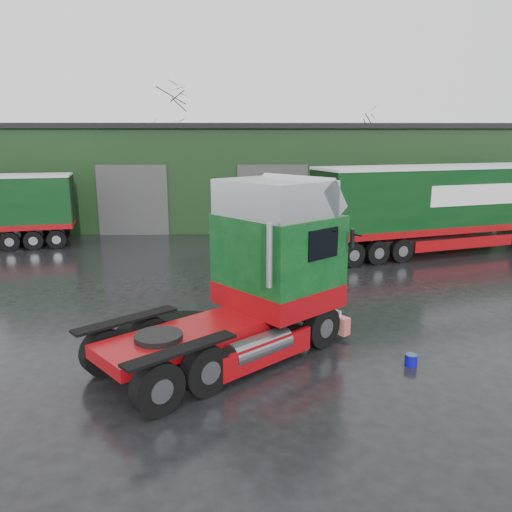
{
  "coord_description": "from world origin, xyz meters",
  "views": [
    {
      "loc": [
        0.5,
        -14.7,
        5.46
      ],
      "look_at": [
        0.81,
        1.21,
        1.7
      ],
      "focal_mm": 35.0,
      "sensor_mm": 36.0,
      "label": 1
    }
  ],
  "objects_px": {
    "wash_bucket": "(411,360)",
    "hero_tractor": "(219,274)",
    "tree_back_a": "(172,147)",
    "tree_back_b": "(353,158)",
    "lorry_right": "(438,209)",
    "warehouse": "(268,173)"
  },
  "relations": [
    {
      "from": "hero_tractor",
      "to": "wash_bucket",
      "type": "bearing_deg",
      "value": 43.71
    },
    {
      "from": "warehouse",
      "to": "lorry_right",
      "type": "xyz_separation_m",
      "value": [
        7.76,
        -11.0,
        -1.03
      ]
    },
    {
      "from": "lorry_right",
      "to": "tree_back_a",
      "type": "distance_m",
      "value": 26.39
    },
    {
      "from": "hero_tractor",
      "to": "tree_back_a",
      "type": "distance_m",
      "value": 33.6
    },
    {
      "from": "wash_bucket",
      "to": "warehouse",
      "type": "bearing_deg",
      "value": 96.19
    },
    {
      "from": "lorry_right",
      "to": "wash_bucket",
      "type": "distance_m",
      "value": 13.63
    },
    {
      "from": "tree_back_b",
      "to": "lorry_right",
      "type": "bearing_deg",
      "value": -90.66
    },
    {
      "from": "tree_back_a",
      "to": "warehouse",
      "type": "bearing_deg",
      "value": -51.34
    },
    {
      "from": "wash_bucket",
      "to": "hero_tractor",
      "type": "bearing_deg",
      "value": 174.77
    },
    {
      "from": "warehouse",
      "to": "wash_bucket",
      "type": "xyz_separation_m",
      "value": [
        2.54,
        -23.43,
        -3.01
      ]
    },
    {
      "from": "hero_tractor",
      "to": "tree_back_a",
      "type": "height_order",
      "value": "tree_back_a"
    },
    {
      "from": "wash_bucket",
      "to": "tree_back_b",
      "type": "relative_size",
      "value": 0.04
    },
    {
      "from": "tree_back_a",
      "to": "tree_back_b",
      "type": "xyz_separation_m",
      "value": [
        16.0,
        0.0,
        -1.0
      ]
    },
    {
      "from": "lorry_right",
      "to": "tree_back_b",
      "type": "xyz_separation_m",
      "value": [
        0.24,
        21.0,
        1.63
      ]
    },
    {
      "from": "warehouse",
      "to": "tree_back_b",
      "type": "height_order",
      "value": "tree_back_b"
    },
    {
      "from": "hero_tractor",
      "to": "tree_back_a",
      "type": "xyz_separation_m",
      "value": [
        -5.83,
        33.0,
        2.51
      ]
    },
    {
      "from": "tree_back_a",
      "to": "wash_bucket",
      "type": "bearing_deg",
      "value": -72.5
    },
    {
      "from": "warehouse",
      "to": "wash_bucket",
      "type": "bearing_deg",
      "value": -83.81
    },
    {
      "from": "hero_tractor",
      "to": "tree_back_a",
      "type": "relative_size",
      "value": 0.76
    },
    {
      "from": "wash_bucket",
      "to": "tree_back_b",
      "type": "distance_m",
      "value": 34.07
    },
    {
      "from": "warehouse",
      "to": "lorry_right",
      "type": "distance_m",
      "value": 13.5
    },
    {
      "from": "lorry_right",
      "to": "tree_back_b",
      "type": "relative_size",
      "value": 2.16
    }
  ]
}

